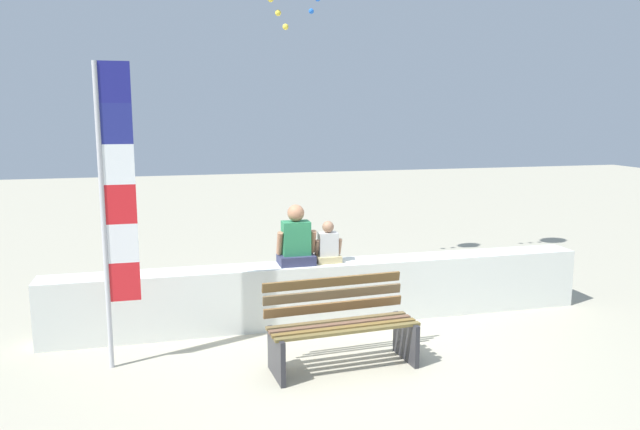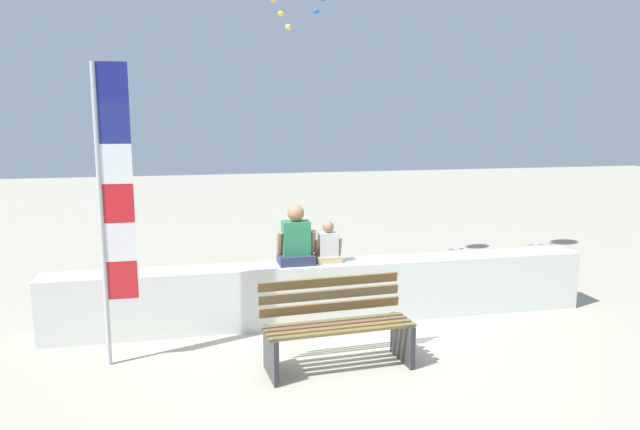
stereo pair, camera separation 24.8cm
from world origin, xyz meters
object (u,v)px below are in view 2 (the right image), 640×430
at_px(park_bench, 336,327).
at_px(person_child, 328,246).
at_px(person_adult, 296,241).
at_px(flag_banner, 111,198).

xyz_separation_m(park_bench, person_child, (0.23, 1.37, 0.55)).
distance_m(person_adult, person_child, 0.41).
bearing_deg(person_child, flag_banner, -160.94).
distance_m(park_bench, flag_banner, 2.63).
bearing_deg(park_bench, flag_banner, 166.45).
relative_size(park_bench, person_child, 3.04).
bearing_deg(person_adult, person_child, 0.04).
height_order(person_adult, person_child, person_adult).
height_order(person_adult, flag_banner, flag_banner).
height_order(park_bench, person_child, person_child).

